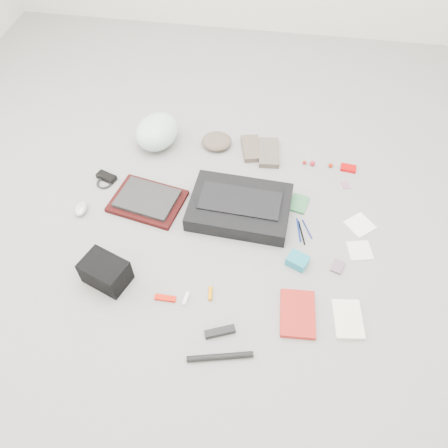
# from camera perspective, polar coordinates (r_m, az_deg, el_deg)

# --- Properties ---
(ground_plane) EXTENTS (4.00, 4.00, 0.00)m
(ground_plane) POSITION_cam_1_polar(r_m,az_deg,el_deg) (2.22, 0.00, -0.80)
(ground_plane) COLOR gray
(messenger_bag) EXTENTS (0.53, 0.39, 0.09)m
(messenger_bag) POSITION_cam_1_polar(r_m,az_deg,el_deg) (2.26, 2.08, 2.24)
(messenger_bag) COLOR black
(messenger_bag) RESTS_ON ground_plane
(bag_flap) EXTENTS (0.42, 0.21, 0.01)m
(bag_flap) POSITION_cam_1_polar(r_m,az_deg,el_deg) (2.22, 2.12, 3.05)
(bag_flap) COLOR black
(bag_flap) RESTS_ON messenger_bag
(laptop_sleeve) EXTENTS (0.41, 0.34, 0.03)m
(laptop_sleeve) POSITION_cam_1_polar(r_m,az_deg,el_deg) (2.36, -9.95, 2.94)
(laptop_sleeve) COLOR black
(laptop_sleeve) RESTS_ON ground_plane
(laptop) EXTENTS (0.34, 0.27, 0.02)m
(laptop) POSITION_cam_1_polar(r_m,az_deg,el_deg) (2.34, -10.02, 3.31)
(laptop) COLOR black
(laptop) RESTS_ON laptop_sleeve
(bike_helmet) EXTENTS (0.29, 0.34, 0.18)m
(bike_helmet) POSITION_cam_1_polar(r_m,az_deg,el_deg) (2.64, -8.75, 11.85)
(bike_helmet) COLOR silver
(bike_helmet) RESTS_ON ground_plane
(beanie) EXTENTS (0.18, 0.17, 0.06)m
(beanie) POSITION_cam_1_polar(r_m,az_deg,el_deg) (2.63, -0.96, 10.76)
(beanie) COLOR brown
(beanie) RESTS_ON ground_plane
(mitten_left) EXTENTS (0.15, 0.23, 0.03)m
(mitten_left) POSITION_cam_1_polar(r_m,az_deg,el_deg) (2.61, 3.61, 9.83)
(mitten_left) COLOR brown
(mitten_left) RESTS_ON ground_plane
(mitten_right) EXTENTS (0.14, 0.24, 0.03)m
(mitten_right) POSITION_cam_1_polar(r_m,az_deg,el_deg) (2.59, 5.87, 9.26)
(mitten_right) COLOR #5F564B
(mitten_right) RESTS_ON ground_plane
(power_brick) EXTENTS (0.12, 0.08, 0.03)m
(power_brick) POSITION_cam_1_polar(r_m,az_deg,el_deg) (2.53, -15.09, 5.95)
(power_brick) COLOR black
(power_brick) RESTS_ON ground_plane
(cable_coil) EXTENTS (0.10, 0.10, 0.01)m
(cable_coil) POSITION_cam_1_polar(r_m,az_deg,el_deg) (2.51, -15.34, 5.20)
(cable_coil) COLOR black
(cable_coil) RESTS_ON ground_plane
(mouse) EXTENTS (0.07, 0.11, 0.04)m
(mouse) POSITION_cam_1_polar(r_m,az_deg,el_deg) (2.40, -18.17, 1.97)
(mouse) COLOR #B4B4B4
(mouse) RESTS_ON ground_plane
(camera_bag) EXTENTS (0.24, 0.20, 0.13)m
(camera_bag) POSITION_cam_1_polar(r_m,az_deg,el_deg) (2.07, -15.21, -6.07)
(camera_bag) COLOR black
(camera_bag) RESTS_ON ground_plane
(multitool) EXTENTS (0.10, 0.03, 0.01)m
(multitool) POSITION_cam_1_polar(r_m,az_deg,el_deg) (2.01, -7.67, -9.57)
(multitool) COLOR red
(multitool) RESTS_ON ground_plane
(toiletry_tube_white) EXTENTS (0.03, 0.06, 0.02)m
(toiletry_tube_white) POSITION_cam_1_polar(r_m,az_deg,el_deg) (2.00, -5.01, -9.67)
(toiletry_tube_white) COLOR white
(toiletry_tube_white) RESTS_ON ground_plane
(toiletry_tube_orange) EXTENTS (0.03, 0.07, 0.02)m
(toiletry_tube_orange) POSITION_cam_1_polar(r_m,az_deg,el_deg) (2.01, -1.80, -9.05)
(toiletry_tube_orange) COLOR orange
(toiletry_tube_orange) RESTS_ON ground_plane
(u_lock) EXTENTS (0.13, 0.08, 0.03)m
(u_lock) POSITION_cam_1_polar(r_m,az_deg,el_deg) (1.92, -0.53, -13.89)
(u_lock) COLOR black
(u_lock) RESTS_ON ground_plane
(bike_pump) EXTENTS (0.27, 0.09, 0.03)m
(bike_pump) POSITION_cam_1_polar(r_m,az_deg,el_deg) (1.88, -0.52, -16.94)
(bike_pump) COLOR black
(bike_pump) RESTS_ON ground_plane
(book_red) EXTENTS (0.17, 0.24, 0.02)m
(book_red) POSITION_cam_1_polar(r_m,az_deg,el_deg) (1.98, 9.58, -11.47)
(book_red) COLOR red
(book_red) RESTS_ON ground_plane
(book_white) EXTENTS (0.14, 0.20, 0.02)m
(book_white) POSITION_cam_1_polar(r_m,az_deg,el_deg) (2.02, 15.87, -11.87)
(book_white) COLOR white
(book_white) RESTS_ON ground_plane
(notepad) EXTENTS (0.11, 0.14, 0.01)m
(notepad) POSITION_cam_1_polar(r_m,az_deg,el_deg) (2.35, 9.70, 2.64)
(notepad) COLOR #317242
(notepad) RESTS_ON ground_plane
(pen_blue) EXTENTS (0.03, 0.15, 0.01)m
(pen_blue) POSITION_cam_1_polar(r_m,az_deg,el_deg) (2.24, 9.73, -0.75)
(pen_blue) COLOR navy
(pen_blue) RESTS_ON ground_plane
(pen_black) EXTENTS (0.05, 0.15, 0.01)m
(pen_black) POSITION_cam_1_polar(r_m,az_deg,el_deg) (2.24, 10.11, -1.13)
(pen_black) COLOR black
(pen_black) RESTS_ON ground_plane
(pen_navy) EXTENTS (0.06, 0.12, 0.01)m
(pen_navy) POSITION_cam_1_polar(r_m,az_deg,el_deg) (2.25, 10.81, -0.67)
(pen_navy) COLOR navy
(pen_navy) RESTS_ON ground_plane
(accordion_wallet) EXTENTS (0.12, 0.11, 0.05)m
(accordion_wallet) POSITION_cam_1_polar(r_m,az_deg,el_deg) (2.11, 9.57, -4.75)
(accordion_wallet) COLOR teal
(accordion_wallet) RESTS_ON ground_plane
(card_deck) EXTENTS (0.07, 0.09, 0.01)m
(card_deck) POSITION_cam_1_polar(r_m,az_deg,el_deg) (2.15, 14.61, -5.40)
(card_deck) COLOR slate
(card_deck) RESTS_ON ground_plane
(napkin_top) EXTENTS (0.17, 0.17, 0.01)m
(napkin_top) POSITION_cam_1_polar(r_m,az_deg,el_deg) (2.34, 17.32, -0.13)
(napkin_top) COLOR white
(napkin_top) RESTS_ON ground_plane
(napkin_bottom) EXTENTS (0.13, 0.13, 0.01)m
(napkin_bottom) POSITION_cam_1_polar(r_m,az_deg,el_deg) (2.24, 17.30, -3.31)
(napkin_bottom) COLOR silver
(napkin_bottom) RESTS_ON ground_plane
(lollipop_a) EXTENTS (0.02, 0.02, 0.02)m
(lollipop_a) POSITION_cam_1_polar(r_m,az_deg,el_deg) (2.57, 10.47, 7.90)
(lollipop_a) COLOR #A11612
(lollipop_a) RESTS_ON ground_plane
(lollipop_b) EXTENTS (0.03, 0.03, 0.03)m
(lollipop_b) POSITION_cam_1_polar(r_m,az_deg,el_deg) (2.57, 11.48, 7.78)
(lollipop_b) COLOR #AF142C
(lollipop_b) RESTS_ON ground_plane
(lollipop_c) EXTENTS (0.03, 0.03, 0.03)m
(lollipop_c) POSITION_cam_1_polar(r_m,az_deg,el_deg) (2.58, 13.76, 7.44)
(lollipop_c) COLOR #A51B03
(lollipop_c) RESTS_ON ground_plane
(altoids_tin) EXTENTS (0.09, 0.06, 0.02)m
(altoids_tin) POSITION_cam_1_polar(r_m,az_deg,el_deg) (2.60, 15.93, 7.03)
(altoids_tin) COLOR #C10507
(altoids_tin) RESTS_ON ground_plane
(stamp_sheet) EXTENTS (0.06, 0.06, 0.00)m
(stamp_sheet) POSITION_cam_1_polar(r_m,az_deg,el_deg) (2.51, 15.63, 4.89)
(stamp_sheet) COLOR #9C658A
(stamp_sheet) RESTS_ON ground_plane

